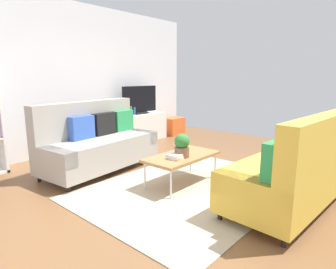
% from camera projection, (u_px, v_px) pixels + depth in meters
% --- Properties ---
extents(ground_plane, '(7.68, 7.68, 0.00)m').
position_uv_depth(ground_plane, '(179.00, 183.00, 4.09)').
color(ground_plane, brown).
extents(wall_far, '(6.40, 0.12, 2.90)m').
position_uv_depth(wall_far, '(70.00, 79.00, 5.62)').
color(wall_far, silver).
rests_on(wall_far, ground_plane).
extents(area_rug, '(2.90, 2.20, 0.01)m').
position_uv_depth(area_rug, '(191.00, 188.00, 3.89)').
color(area_rug, tan).
rests_on(area_rug, ground_plane).
extents(couch_beige, '(1.98, 1.05, 1.10)m').
position_uv_depth(couch_beige, '(98.00, 142.00, 4.61)').
color(couch_beige, gray).
rests_on(couch_beige, ground_plane).
extents(couch_green, '(1.94, 0.94, 1.10)m').
position_uv_depth(couch_green, '(295.00, 171.00, 3.26)').
color(couch_green, gold).
rests_on(couch_green, ground_plane).
extents(coffee_table, '(1.10, 0.56, 0.42)m').
position_uv_depth(coffee_table, '(182.00, 157.00, 3.98)').
color(coffee_table, '#9E7042').
rests_on(coffee_table, ground_plane).
extents(tv_console, '(1.40, 0.44, 0.64)m').
position_uv_depth(tv_console, '(140.00, 127.00, 6.74)').
color(tv_console, silver).
rests_on(tv_console, ground_plane).
extents(tv, '(1.00, 0.20, 0.64)m').
position_uv_depth(tv, '(140.00, 100.00, 6.61)').
color(tv, black).
rests_on(tv, tv_console).
extents(storage_trunk, '(0.52, 0.40, 0.44)m').
position_uv_depth(storage_trunk, '(173.00, 126.00, 7.50)').
color(storage_trunk, orange).
rests_on(storage_trunk, ground_plane).
extents(potted_plant, '(0.20, 0.20, 0.32)m').
position_uv_depth(potted_plant, '(182.00, 145.00, 3.85)').
color(potted_plant, brown).
rests_on(potted_plant, coffee_table).
extents(table_book_0, '(0.25, 0.20, 0.02)m').
position_uv_depth(table_book_0, '(177.00, 157.00, 3.82)').
color(table_book_0, silver).
rests_on(table_book_0, coffee_table).
extents(table_book_1, '(0.25, 0.20, 0.04)m').
position_uv_depth(table_book_1, '(177.00, 155.00, 3.81)').
color(table_book_1, silver).
rests_on(table_book_1, table_book_0).
extents(vase_0, '(0.12, 0.12, 0.15)m').
position_uv_depth(vase_0, '(118.00, 113.00, 6.27)').
color(vase_0, silver).
rests_on(vase_0, tv_console).
extents(bottle_0, '(0.05, 0.05, 0.17)m').
position_uv_depth(bottle_0, '(127.00, 112.00, 6.34)').
color(bottle_0, purple).
rests_on(bottle_0, tv_console).
extents(bottle_1, '(0.06, 0.06, 0.20)m').
position_uv_depth(bottle_1, '(131.00, 111.00, 6.41)').
color(bottle_1, '#3F8C4C').
rests_on(bottle_1, tv_console).
extents(bottle_2, '(0.05, 0.05, 0.17)m').
position_uv_depth(bottle_2, '(134.00, 111.00, 6.50)').
color(bottle_2, '#3359B2').
rests_on(bottle_2, tv_console).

